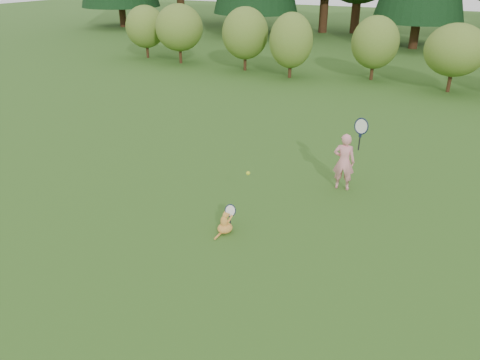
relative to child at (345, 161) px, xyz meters
The scene contains 5 objects.
ground 3.32m from the child, 121.72° to the right, with size 100.00×100.00×0.00m, color #244E15.
shrub_row 10.40m from the child, 99.51° to the left, with size 28.00×3.00×2.80m, color #576F22, non-canonical shape.
child is the anchor object (origin of this frame).
cat 3.15m from the child, 116.84° to the right, with size 0.42×0.63×0.57m.
tennis_ball 2.40m from the child, 123.78° to the right, with size 0.08×0.08×0.08m.
Camera 1 is at (3.92, -6.50, 4.51)m, focal length 35.00 mm.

